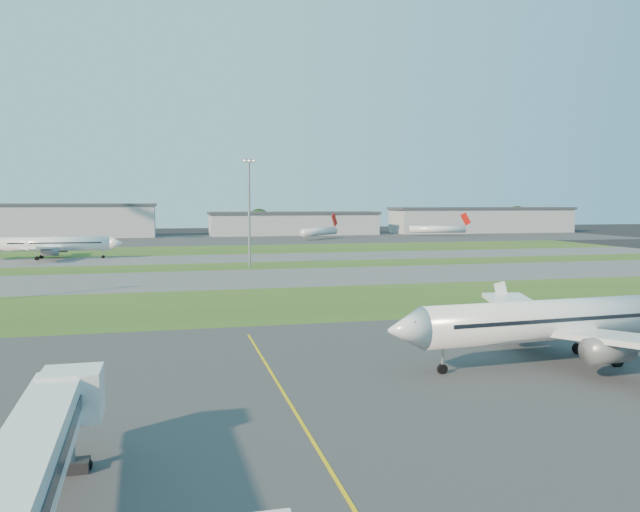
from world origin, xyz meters
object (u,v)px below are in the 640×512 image
object	(u,v)px
jet_bridge	(16,489)
light_mast_centre	(249,205)
airliner_parked	(571,320)
airliner_taxiing	(51,244)
mini_jet_near	(320,232)
mini_jet_far	(438,229)

from	to	relation	value
jet_bridge	light_mast_centre	world-z (taller)	light_mast_centre
jet_bridge	airliner_parked	distance (m)	50.33
jet_bridge	airliner_taxiing	xyz separation A→B (m)	(-25.28, 155.98, 0.10)
airliner_parked	mini_jet_near	bearing A→B (deg)	79.55
mini_jet_near	light_mast_centre	world-z (taller)	light_mast_centre
jet_bridge	airliner_taxiing	world-z (taller)	airliner_taxiing
mini_jet_near	light_mast_centre	size ratio (longest dim) A/B	0.84
mini_jet_far	airliner_parked	bearing A→B (deg)	-96.00
airliner_parked	airliner_taxiing	world-z (taller)	airliner_parked
mini_jet_far	jet_bridge	bearing A→B (deg)	-102.53
airliner_taxiing	mini_jet_near	size ratio (longest dim) A/B	1.73
airliner_parked	airliner_taxiing	xyz separation A→B (m)	(-68.61, 130.37, -0.06)
airliner_taxiing	mini_jet_near	xyz separation A→B (m)	(93.52, 75.17, -0.82)
mini_jet_near	mini_jet_far	size ratio (longest dim) A/B	0.77
jet_bridge	mini_jet_near	distance (m)	241.01
airliner_taxiing	mini_jet_near	distance (m)	119.99
airliner_taxiing	mini_jet_far	world-z (taller)	airliner_taxiing
mini_jet_near	light_mast_centre	xyz separation A→B (m)	(-43.44, -107.91, 11.53)
mini_jet_near	light_mast_centre	distance (m)	116.90
airliner_parked	light_mast_centre	world-z (taller)	light_mast_centre
jet_bridge	airliner_parked	xyz separation A→B (m)	(43.33, 25.61, 0.16)
jet_bridge	airliner_taxiing	distance (m)	158.01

